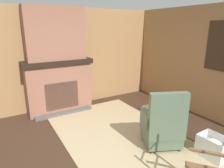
# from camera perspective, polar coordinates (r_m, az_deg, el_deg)

# --- Properties ---
(wood_panel_wall_left) EXTENTS (0.06, 6.13, 2.50)m
(wood_panel_wall_left) POSITION_cam_1_polar(r_m,az_deg,el_deg) (5.16, -16.18, 6.72)
(wood_panel_wall_left) COLOR #9E7247
(wood_panel_wall_left) RESTS_ON ground
(fireplace_hearth) EXTENTS (0.66, 1.62, 1.28)m
(fireplace_hearth) POSITION_cam_1_polar(r_m,az_deg,el_deg) (5.04, -14.87, -0.54)
(fireplace_hearth) COLOR #93604C
(fireplace_hearth) RESTS_ON ground
(chimney_breast) EXTENTS (0.39, 1.34, 1.20)m
(chimney_breast) POSITION_cam_1_polar(r_m,az_deg,el_deg) (4.86, -15.98, 13.67)
(chimney_breast) COLOR #93604C
(chimney_breast) RESTS_ON fireplace_hearth
(area_rug) EXTENTS (3.80, 2.07, 0.01)m
(area_rug) POSITION_cam_1_polar(r_m,az_deg,el_deg) (3.84, 4.11, -15.88)
(area_rug) COLOR tan
(area_rug) RESTS_ON ground
(armchair) EXTENTS (0.79, 0.81, 1.06)m
(armchair) POSITION_cam_1_polar(r_m,az_deg,el_deg) (3.61, 14.24, -11.73)
(armchair) COLOR #516651
(armchair) RESTS_ON ground
(firewood_stack) EXTENTS (0.34, 0.39, 0.11)m
(firewood_stack) POSITION_cam_1_polar(r_m,az_deg,el_deg) (5.16, 10.90, -6.75)
(firewood_stack) COLOR brown
(firewood_stack) RESTS_ON ground
(laundry_basket) EXTENTS (0.45, 0.36, 0.36)m
(laundry_basket) POSITION_cam_1_polar(r_m,az_deg,el_deg) (3.72, 26.93, -15.69)
(laundry_basket) COLOR white
(laundry_basket) RESTS_ON ground
(oil_lamp_vase) EXTENTS (0.11, 0.11, 0.29)m
(oil_lamp_vase) POSITION_cam_1_polar(r_m,az_deg,el_deg) (4.87, -19.68, 7.48)
(oil_lamp_vase) COLOR #B24C42
(oil_lamp_vase) RESTS_ON fireplace_hearth
(storage_case) EXTENTS (0.14, 0.22, 0.13)m
(storage_case) POSITION_cam_1_polar(r_m,az_deg,el_deg) (5.13, -9.13, 8.18)
(storage_case) COLOR brown
(storage_case) RESTS_ON fireplace_hearth
(decorative_plate_on_mantel) EXTENTS (0.07, 0.27, 0.27)m
(decorative_plate_on_mantel) POSITION_cam_1_polar(r_m,az_deg,el_deg) (4.95, -16.04, 8.27)
(decorative_plate_on_mantel) COLOR red
(decorative_plate_on_mantel) RESTS_ON fireplace_hearth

